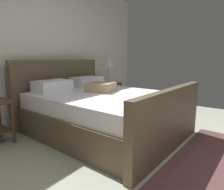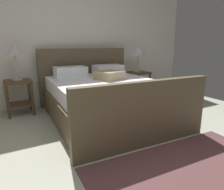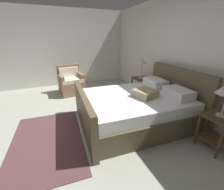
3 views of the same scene
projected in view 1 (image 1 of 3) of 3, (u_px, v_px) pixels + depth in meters
ground_plane at (188, 172)px, 2.06m from camera, size 6.11×5.32×0.02m
wall_back at (28, 46)px, 3.37m from camera, size 6.23×0.12×2.68m
bed at (101, 110)px, 3.10m from camera, size 1.92×2.33×1.12m
nightstand_right at (109, 91)px, 4.50m from camera, size 0.44×0.44×0.60m
table_lamp_right at (109, 63)px, 4.39m from camera, size 0.33×0.33×0.56m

